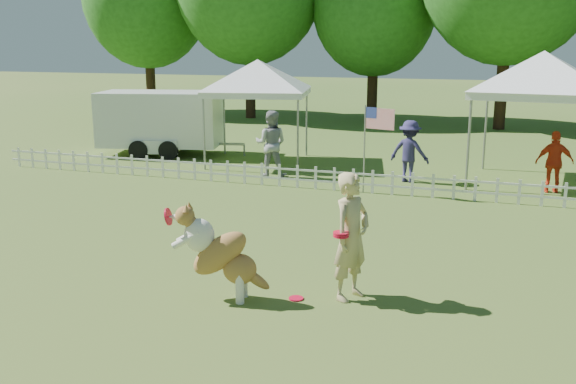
# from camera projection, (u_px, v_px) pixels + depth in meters

# --- Properties ---
(ground) EXTENTS (120.00, 120.00, 0.00)m
(ground) POSITION_uv_depth(u_px,v_px,m) (264.00, 291.00, 9.88)
(ground) COLOR #2C561B
(ground) RESTS_ON ground
(picket_fence) EXTENTS (22.00, 0.08, 0.60)m
(picket_fence) POSITION_uv_depth(u_px,v_px,m) (363.00, 181.00, 16.25)
(picket_fence) COLOR white
(picket_fence) RESTS_ON ground
(handler) EXTENTS (0.70, 0.82, 1.91)m
(handler) POSITION_uv_depth(u_px,v_px,m) (351.00, 236.00, 9.40)
(handler) COLOR tan
(handler) RESTS_ON ground
(dog) EXTENTS (1.44, 0.72, 1.43)m
(dog) POSITION_uv_depth(u_px,v_px,m) (221.00, 253.00, 9.41)
(dog) COLOR brown
(dog) RESTS_ON ground
(frisbee_on_turf) EXTENTS (0.26, 0.26, 0.02)m
(frisbee_on_turf) POSITION_uv_depth(u_px,v_px,m) (296.00, 298.00, 9.56)
(frisbee_on_turf) COLOR red
(frisbee_on_turf) RESTS_ON ground
(canopy_tent_left) EXTENTS (3.62, 3.62, 3.15)m
(canopy_tent_left) POSITION_uv_depth(u_px,v_px,m) (258.00, 113.00, 20.12)
(canopy_tent_left) COLOR white
(canopy_tent_left) RESTS_ON ground
(canopy_tent_right) EXTENTS (3.64, 3.64, 3.45)m
(canopy_tent_right) POSITION_uv_depth(u_px,v_px,m) (538.00, 120.00, 16.99)
(canopy_tent_right) COLOR white
(canopy_tent_right) RESTS_ON ground
(cargo_trailer) EXTENTS (5.33, 3.32, 2.18)m
(cargo_trailer) POSITION_uv_depth(u_px,v_px,m) (161.00, 123.00, 21.60)
(cargo_trailer) COLOR white
(cargo_trailer) RESTS_ON ground
(flag_pole) EXTENTS (0.84, 0.32, 2.22)m
(flag_pole) POSITION_uv_depth(u_px,v_px,m) (364.00, 149.00, 16.09)
(flag_pole) COLOR gray
(flag_pole) RESTS_ON ground
(spectator_a) EXTENTS (1.00, 0.83, 1.87)m
(spectator_a) POSITION_uv_depth(u_px,v_px,m) (271.00, 144.00, 18.15)
(spectator_a) COLOR gray
(spectator_a) RESTS_ON ground
(spectator_b) EXTENTS (1.20, 0.85, 1.69)m
(spectator_b) POSITION_uv_depth(u_px,v_px,m) (410.00, 151.00, 17.42)
(spectator_b) COLOR #2A2550
(spectator_b) RESTS_ON ground
(spectator_c) EXTENTS (0.97, 0.53, 1.57)m
(spectator_c) POSITION_uv_depth(u_px,v_px,m) (554.00, 162.00, 16.17)
(spectator_c) COLOR red
(spectator_c) RESTS_ON ground
(tree_far_left) EXTENTS (6.60, 6.60, 11.00)m
(tree_far_left) POSITION_uv_depth(u_px,v_px,m) (147.00, 8.00, 33.63)
(tree_far_left) COLOR #225618
(tree_far_left) RESTS_ON ground
(tree_center_left) EXTENTS (6.00, 6.00, 9.80)m
(tree_center_left) POSITION_uv_depth(u_px,v_px,m) (374.00, 17.00, 30.43)
(tree_center_left) COLOR #225618
(tree_center_left) RESTS_ON ground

